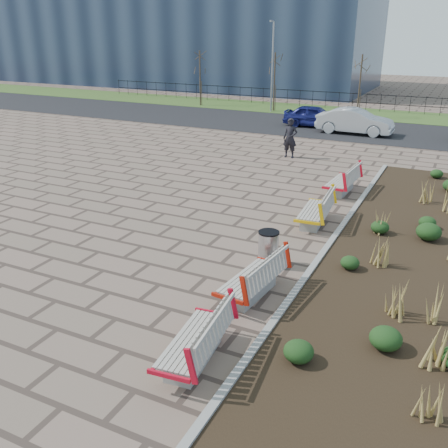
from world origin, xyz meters
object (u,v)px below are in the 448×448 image
at_px(bench_d, 341,179).
at_px(litter_bin, 268,249).
at_px(pedestrian, 290,138).
at_px(bench_a, 193,338).
at_px(bench_b, 251,276).
at_px(car_blue, 315,116).
at_px(bench_c, 314,209).
at_px(car_silver, 355,121).
at_px(lamp_west, 272,68).

distance_m(bench_d, litter_bin, 6.78).
bearing_deg(pedestrian, bench_a, -79.52).
distance_m(bench_a, bench_b, 2.67).
bearing_deg(car_blue, bench_c, -166.49).
distance_m(bench_d, pedestrian, 5.46).
distance_m(car_silver, lamp_west, 9.07).
height_order(litter_bin, lamp_west, lamp_west).
relative_size(bench_a, pedestrian, 1.16).
relative_size(bench_a, car_blue, 0.56).
bearing_deg(bench_a, bench_c, 83.98).
bearing_deg(pedestrian, car_blue, 95.92).
bearing_deg(litter_bin, bench_c, 86.00).
relative_size(bench_b, litter_bin, 2.34).
xyz_separation_m(litter_bin, car_silver, (-1.71, 17.82, 0.27)).
distance_m(bench_a, bench_c, 7.62).
distance_m(litter_bin, car_silver, 17.90).
height_order(pedestrian, car_blue, pedestrian).
xyz_separation_m(bench_c, pedestrian, (-3.45, 7.70, 0.41)).
bearing_deg(bench_b, car_silver, 101.69).
bearing_deg(pedestrian, lamp_west, 112.56).
bearing_deg(lamp_west, car_silver, -36.35).
xyz_separation_m(bench_d, litter_bin, (-0.23, -6.78, -0.05)).
distance_m(car_blue, car_silver, 2.83).
xyz_separation_m(bench_d, car_blue, (-4.57, 12.06, 0.16)).
bearing_deg(litter_bin, bench_d, 88.06).
relative_size(bench_d, lamp_west, 0.35).
relative_size(pedestrian, car_blue, 0.49).
height_order(bench_b, bench_c, same).
xyz_separation_m(pedestrian, lamp_west, (-5.55, 12.02, 2.13)).
bearing_deg(bench_b, litter_bin, 103.88).
distance_m(bench_b, lamp_west, 26.39).
bearing_deg(bench_c, car_blue, 102.06).
relative_size(pedestrian, car_silver, 0.43).
distance_m(bench_b, litter_bin, 1.68).
xyz_separation_m(bench_d, car_silver, (-1.94, 11.04, 0.22)).
relative_size(bench_a, bench_c, 1.00).
distance_m(bench_d, car_silver, 11.21).
bearing_deg(bench_d, litter_bin, -88.63).
relative_size(bench_c, pedestrian, 1.16).
height_order(bench_a, litter_bin, bench_a).
relative_size(car_blue, car_silver, 0.88).
xyz_separation_m(bench_b, bench_d, (0.00, 8.44, 0.00)).
bearing_deg(car_blue, bench_b, -170.31).
bearing_deg(bench_b, pedestrian, 111.26).
height_order(bench_d, car_blue, car_blue).
relative_size(bench_d, pedestrian, 1.16).
height_order(bench_d, pedestrian, pedestrian).
xyz_separation_m(bench_b, bench_c, (0.00, 4.96, 0.00)).
height_order(litter_bin, car_silver, car_silver).
height_order(pedestrian, lamp_west, lamp_west).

